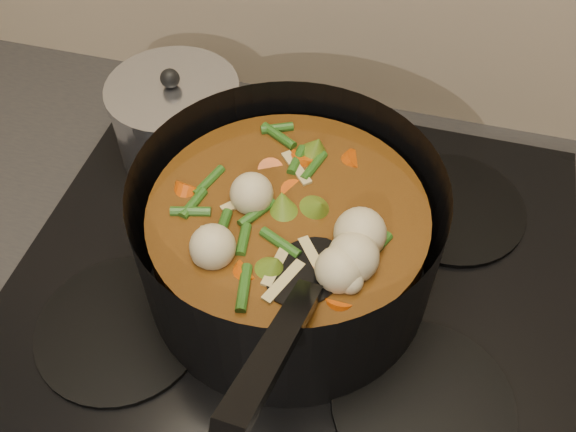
# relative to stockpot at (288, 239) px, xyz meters

# --- Properties ---
(counter) EXTENTS (2.64, 0.64, 0.91)m
(counter) POSITION_rel_stockpot_xyz_m (0.01, 0.02, -0.54)
(counter) COLOR brown
(counter) RESTS_ON ground
(stovetop) EXTENTS (0.62, 0.54, 0.03)m
(stovetop) POSITION_rel_stockpot_xyz_m (0.01, 0.02, -0.08)
(stovetop) COLOR black
(stovetop) RESTS_ON counter
(stockpot) EXTENTS (0.38, 0.45, 0.23)m
(stockpot) POSITION_rel_stockpot_xyz_m (0.00, 0.00, 0.00)
(stockpot) COLOR black
(stockpot) RESTS_ON stovetop
(saucepan) EXTENTS (0.16, 0.16, 0.13)m
(saucepan) POSITION_rel_stockpot_xyz_m (-0.19, 0.16, -0.02)
(saucepan) COLOR silver
(saucepan) RESTS_ON stovetop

